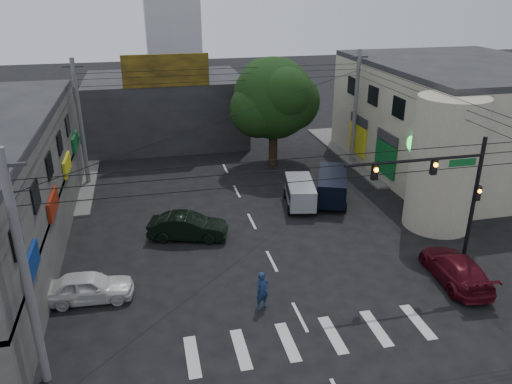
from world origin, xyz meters
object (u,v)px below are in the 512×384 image
object	(u,v)px
maroon_sedan	(456,268)
white_compact	(89,287)
dark_sedan	(188,227)
traffic_gantry	(446,187)
silver_minivan	(300,194)
street_tree	(274,99)
utility_pole_near_left	(25,275)
navy_van	(332,187)
utility_pole_far_left	(81,124)
traffic_officer	(262,291)
utility_pole_far_right	(355,108)

from	to	relation	value
maroon_sedan	white_compact	bearing A→B (deg)	-2.41
dark_sedan	white_compact	distance (m)	7.28
dark_sedan	white_compact	world-z (taller)	dark_sedan
traffic_gantry	silver_minivan	size ratio (longest dim) A/B	1.69
street_tree	traffic_gantry	bearing A→B (deg)	-78.01
utility_pole_near_left	navy_van	distance (m)	21.64
street_tree	dark_sedan	world-z (taller)	street_tree
street_tree	maroon_sedan	bearing A→B (deg)	-76.73
silver_minivan	navy_van	world-z (taller)	navy_van
utility_pole_far_left	maroon_sedan	size ratio (longest dim) A/B	1.80
maroon_sedan	navy_van	bearing A→B (deg)	-72.13
dark_sedan	maroon_sedan	xyz separation A→B (m)	(12.57, -7.54, -0.03)
utility_pole_far_left	dark_sedan	size ratio (longest dim) A/B	1.91
silver_minivan	navy_van	size ratio (longest dim) A/B	0.82
street_tree	white_compact	distance (m)	21.70
street_tree	traffic_gantry	xyz separation A→B (m)	(3.82, -18.00, -0.64)
navy_van	traffic_officer	xyz separation A→B (m)	(-7.52, -10.90, -0.05)
utility_pole_far_left	maroon_sedan	distance (m)	26.36
silver_minivan	navy_van	distance (m)	2.43
utility_pole_far_right	silver_minivan	bearing A→B (deg)	-132.74
street_tree	navy_van	distance (m)	9.43
dark_sedan	street_tree	bearing A→B (deg)	-20.23
traffic_gantry	utility_pole_far_right	world-z (taller)	utility_pole_far_right
white_compact	traffic_officer	xyz separation A→B (m)	(7.80, -2.44, 0.22)
traffic_gantry	white_compact	xyz separation A→B (m)	(-17.11, 1.52, -4.13)
street_tree	utility_pole_far_right	bearing A→B (deg)	-8.75
street_tree	maroon_sedan	xyz separation A→B (m)	(4.46, -18.90, -4.75)
street_tree	traffic_officer	xyz separation A→B (m)	(-5.48, -18.93, -4.55)
utility_pole_near_left	utility_pole_far_right	world-z (taller)	same
white_compact	navy_van	bearing A→B (deg)	-57.89
street_tree	dark_sedan	bearing A→B (deg)	-125.54
utility_pole_near_left	utility_pole_far_left	distance (m)	20.50
street_tree	silver_minivan	world-z (taller)	street_tree
dark_sedan	silver_minivan	bearing A→B (deg)	-53.94
maroon_sedan	traffic_officer	size ratio (longest dim) A/B	2.76
utility_pole_far_left	street_tree	bearing A→B (deg)	3.95
traffic_gantry	white_compact	size ratio (longest dim) A/B	1.71
traffic_gantry	silver_minivan	xyz separation A→B (m)	(-4.17, 9.59, -3.97)
white_compact	maroon_sedan	distance (m)	17.91
maroon_sedan	silver_minivan	size ratio (longest dim) A/B	1.20
traffic_gantry	traffic_officer	size ratio (longest dim) A/B	3.89
maroon_sedan	silver_minivan	xyz separation A→B (m)	(-4.81, 10.49, 0.14)
navy_van	utility_pole_far_left	bearing A→B (deg)	88.94
utility_pole_far_right	utility_pole_far_left	bearing A→B (deg)	180.00
dark_sedan	navy_van	bearing A→B (deg)	-56.57
traffic_gantry	utility_pole_far_left	distance (m)	25.00
utility_pole_far_left	traffic_officer	xyz separation A→B (m)	(9.02, -17.93, -3.67)
utility_pole_near_left	traffic_officer	size ratio (longest dim) A/B	4.97
traffic_gantry	maroon_sedan	bearing A→B (deg)	-54.72
white_compact	maroon_sedan	xyz separation A→B (m)	(17.74, -2.42, 0.01)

